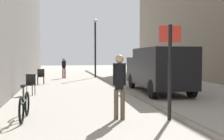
# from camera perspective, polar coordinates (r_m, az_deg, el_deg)

# --- Properties ---
(ground_plane) EXTENTS (80.00, 80.00, 0.00)m
(ground_plane) POSITION_cam_1_polar(r_m,az_deg,el_deg) (13.54, -3.64, -4.61)
(ground_plane) COLOR #A8A093
(kerb_strip) EXTENTS (0.16, 40.00, 0.12)m
(kerb_strip) POSITION_cam_1_polar(r_m,az_deg,el_deg) (13.82, 2.88, -4.21)
(kerb_strip) COLOR gray
(kerb_strip) RESTS_ON ground_plane
(pedestrian_main_foreground) EXTENTS (0.35, 0.25, 1.79)m
(pedestrian_main_foreground) POSITION_cam_1_polar(r_m,az_deg,el_deg) (7.74, 1.51, -2.50)
(pedestrian_main_foreground) COLOR brown
(pedestrian_main_foreground) RESTS_ON ground_plane
(pedestrian_mid_block) EXTENTS (0.32, 0.21, 1.60)m
(pedestrian_mid_block) POSITION_cam_1_polar(r_m,az_deg,el_deg) (22.52, -9.70, 0.69)
(pedestrian_mid_block) COLOR maroon
(pedestrian_mid_block) RESTS_ON ground_plane
(delivery_van) EXTENTS (2.12, 5.55, 2.13)m
(delivery_van) POSITION_cam_1_polar(r_m,az_deg,el_deg) (13.76, 9.32, 0.32)
(delivery_van) COLOR black
(delivery_van) RESTS_ON ground_plane
(street_sign_post) EXTENTS (0.60, 0.14, 2.60)m
(street_sign_post) POSITION_cam_1_polar(r_m,az_deg,el_deg) (7.80, 11.62, 1.25)
(street_sign_post) COLOR black
(street_sign_post) RESTS_ON ground_plane
(lamp_post) EXTENTS (0.28, 0.28, 4.76)m
(lamp_post) POSITION_cam_1_polar(r_m,az_deg,el_deg) (23.11, -3.40, 5.23)
(lamp_post) COLOR black
(lamp_post) RESTS_ON ground_plane
(bicycle_leaning) EXTENTS (0.12, 1.77, 0.98)m
(bicycle_leaning) POSITION_cam_1_polar(r_m,az_deg,el_deg) (8.19, -17.29, -6.93)
(bicycle_leaning) COLOR black
(bicycle_leaning) RESTS_ON ground_plane
(cafe_chair_near_window) EXTENTS (0.53, 0.53, 0.94)m
(cafe_chair_near_window) POSITION_cam_1_polar(r_m,az_deg,el_deg) (13.17, -16.24, -2.54)
(cafe_chair_near_window) COLOR black
(cafe_chair_near_window) RESTS_ON ground_plane
(cafe_chair_by_doorway) EXTENTS (0.45, 0.45, 0.94)m
(cafe_chair_by_doorway) POSITION_cam_1_polar(r_m,az_deg,el_deg) (18.21, -14.20, -1.05)
(cafe_chair_by_doorway) COLOR black
(cafe_chair_by_doorway) RESTS_ON ground_plane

